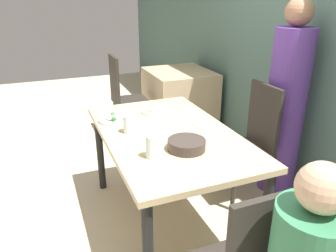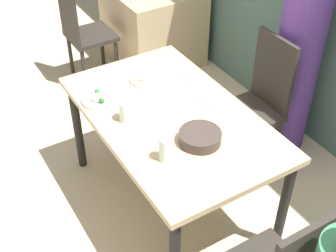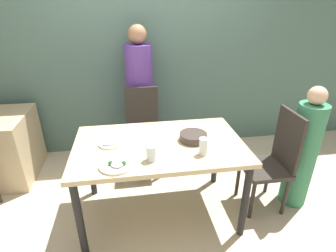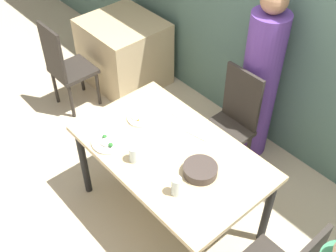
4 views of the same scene
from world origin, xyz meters
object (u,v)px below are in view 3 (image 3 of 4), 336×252
(person_adult, at_px, (140,100))
(bowl_curry, at_px, (193,137))
(plate_rice_adult, at_px, (110,143))
(glass_water_tall, at_px, (151,153))
(chair_child_spot, at_px, (273,159))
(chair_adult_spot, at_px, (143,129))
(person_child, at_px, (303,153))

(person_adult, relative_size, bowl_curry, 6.90)
(plate_rice_adult, height_order, glass_water_tall, glass_water_tall)
(chair_child_spot, relative_size, person_adult, 0.60)
(chair_adult_spot, height_order, chair_child_spot, same)
(chair_adult_spot, bearing_deg, person_child, -29.85)
(person_adult, height_order, glass_water_tall, person_adult)
(person_child, xyz_separation_m, glass_water_tall, (-1.45, -0.21, 0.26))
(person_adult, xyz_separation_m, glass_water_tall, (0.00, -1.37, 0.06))
(chair_adult_spot, xyz_separation_m, glass_water_tall, (0.00, -1.04, 0.31))
(bowl_curry, bearing_deg, chair_adult_spot, 116.68)
(chair_child_spot, height_order, person_adult, person_adult)
(glass_water_tall, bearing_deg, person_adult, 90.06)
(person_child, distance_m, glass_water_tall, 1.49)
(plate_rice_adult, bearing_deg, person_adult, 73.33)
(chair_adult_spot, bearing_deg, person_adult, 90.00)
(bowl_curry, xyz_separation_m, glass_water_tall, (-0.39, -0.26, 0.03))
(chair_child_spot, distance_m, bowl_curry, 0.82)
(chair_adult_spot, relative_size, person_adult, 0.60)
(person_adult, bearing_deg, glass_water_tall, -89.94)
(chair_child_spot, xyz_separation_m, person_child, (0.29, 0.00, 0.04))
(chair_adult_spot, relative_size, plate_rice_adult, 4.66)
(chair_adult_spot, xyz_separation_m, person_child, (1.45, -0.83, 0.04))
(bowl_curry, bearing_deg, glass_water_tall, -146.25)
(person_child, bearing_deg, person_adult, 141.48)
(person_adult, bearing_deg, chair_adult_spot, -90.00)
(person_child, bearing_deg, chair_adult_spot, 150.15)
(chair_child_spot, height_order, glass_water_tall, chair_child_spot)
(chair_child_spot, distance_m, glass_water_tall, 1.22)
(person_child, bearing_deg, plate_rice_adult, 177.01)
(person_adult, relative_size, plate_rice_adult, 7.70)
(chair_child_spot, distance_m, person_child, 0.29)
(person_adult, bearing_deg, person_child, -38.52)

